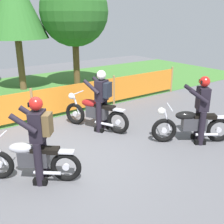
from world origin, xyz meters
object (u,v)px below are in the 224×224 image
at_px(motorcycle_lead, 31,159).
at_px(rider_trailing, 102,97).
at_px(motorcycle_third, 191,125).
at_px(rider_lead, 39,135).
at_px(rider_third, 201,107).
at_px(motorcycle_trailing, 95,113).

xyz_separation_m(motorcycle_lead, rider_trailing, (2.48, 1.24, 0.51)).
xyz_separation_m(motorcycle_lead, motorcycle_third, (3.86, -0.70, 0.02)).
distance_m(motorcycle_lead, rider_trailing, 2.82).
bearing_deg(rider_lead, rider_trailing, -109.64).
bearing_deg(rider_third, motorcycle_third, 0.57).
bearing_deg(motorcycle_trailing, motorcycle_lead, 95.66).
height_order(motorcycle_trailing, rider_lead, rider_lead).
distance_m(motorcycle_lead, rider_third, 4.13).
height_order(motorcycle_lead, motorcycle_trailing, motorcycle_trailing).
relative_size(motorcycle_third, rider_lead, 1.02).
relative_size(motorcycle_trailing, motorcycle_third, 1.11).
height_order(motorcycle_lead, motorcycle_third, motorcycle_third).
xyz_separation_m(motorcycle_trailing, rider_lead, (-2.22, -1.57, 0.48)).
distance_m(rider_trailing, rider_third, 2.57).
bearing_deg(rider_third, rider_lead, 24.85).
relative_size(motorcycle_lead, rider_trailing, 0.91).
xyz_separation_m(motorcycle_third, rider_third, (0.16, -0.11, 0.45)).
relative_size(motorcycle_lead, rider_third, 0.91).
relative_size(motorcycle_third, rider_trailing, 1.02).
xyz_separation_m(rider_lead, rider_third, (3.86, -0.68, -0.03)).
relative_size(rider_lead, rider_third, 1.00).
xyz_separation_m(motorcycle_lead, rider_third, (4.02, -0.81, 0.48)).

